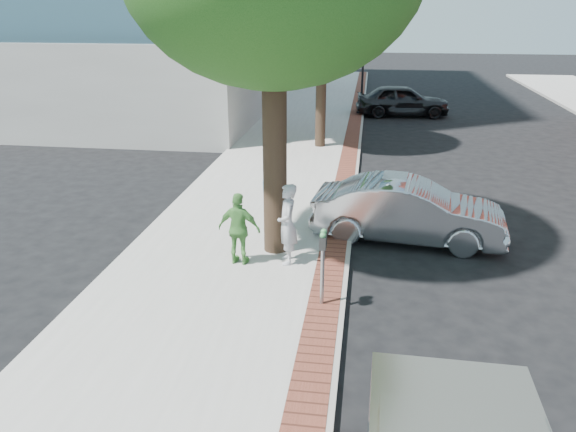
% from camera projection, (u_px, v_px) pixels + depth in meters
% --- Properties ---
extents(ground, '(120.00, 120.00, 0.00)m').
position_uv_depth(ground, '(290.00, 297.00, 11.02)').
color(ground, black).
rests_on(ground, ground).
extents(sidewalk, '(5.00, 60.00, 0.15)m').
position_uv_depth(sidewalk, '(279.00, 175.00, 18.60)').
color(sidewalk, '#9E9991').
rests_on(sidewalk, ground).
extents(brick_strip, '(0.60, 60.00, 0.01)m').
position_uv_depth(brick_strip, '(345.00, 176.00, 18.28)').
color(brick_strip, brown).
rests_on(brick_strip, sidewalk).
extents(curb, '(0.10, 60.00, 0.15)m').
position_uv_depth(curb, '(356.00, 178.00, 18.26)').
color(curb, gray).
rests_on(curb, ground).
extents(office_base, '(18.20, 22.20, 4.00)m').
position_uv_depth(office_base, '(121.00, 66.00, 32.41)').
color(office_base, gray).
rests_on(office_base, ground).
extents(signal_near, '(0.70, 0.15, 3.80)m').
position_uv_depth(signal_near, '(363.00, 66.00, 30.47)').
color(signal_near, black).
rests_on(signal_near, ground).
extents(tree_far, '(4.80, 4.80, 7.14)m').
position_uv_depth(tree_far, '(323.00, 7.00, 20.32)').
color(tree_far, black).
rests_on(tree_far, sidewalk).
extents(parking_meter, '(0.12, 0.32, 1.47)m').
position_uv_depth(parking_meter, '(323.00, 252.00, 10.11)').
color(parking_meter, gray).
rests_on(parking_meter, sidewalk).
extents(person_gray, '(0.55, 0.72, 1.76)m').
position_uv_depth(person_gray, '(287.00, 224.00, 11.87)').
color(person_gray, '#AEAEB3').
rests_on(person_gray, sidewalk).
extents(person_officer, '(1.05, 1.07, 1.75)m').
position_uv_depth(person_officer, '(275.00, 195.00, 13.73)').
color(person_officer, '#9ACDEE').
rests_on(person_officer, sidewalk).
extents(person_green, '(0.97, 0.51, 1.58)m').
position_uv_depth(person_green, '(239.00, 229.00, 11.85)').
color(person_green, '#529644').
rests_on(person_green, sidewalk).
extents(sedan_silver, '(4.69, 2.10, 1.50)m').
position_uv_depth(sedan_silver, '(408.00, 211.00, 13.44)').
color(sedan_silver, '#ADAFB5').
rests_on(sedan_silver, ground).
extents(bg_car, '(4.81, 2.27, 1.59)m').
position_uv_depth(bg_car, '(402.00, 100.00, 28.55)').
color(bg_car, black).
rests_on(bg_car, ground).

